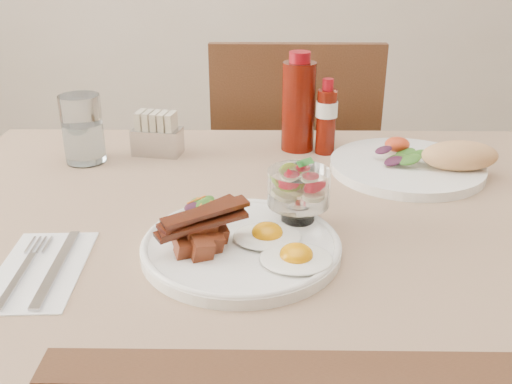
# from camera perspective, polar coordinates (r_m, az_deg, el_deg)

# --- Properties ---
(table) EXTENTS (1.33, 0.88, 0.75)m
(table) POSITION_cam_1_polar(r_m,az_deg,el_deg) (0.95, 5.50, -7.23)
(table) COLOR #57321B
(table) RESTS_ON ground
(chair_far) EXTENTS (0.42, 0.42, 0.93)m
(chair_far) POSITION_cam_1_polar(r_m,az_deg,el_deg) (1.61, 3.56, 0.92)
(chair_far) COLOR #57321B
(chair_far) RESTS_ON ground
(main_plate) EXTENTS (0.28, 0.28, 0.02)m
(main_plate) POSITION_cam_1_polar(r_m,az_deg,el_deg) (0.80, -1.49, -5.52)
(main_plate) COLOR white
(main_plate) RESTS_ON table
(fried_eggs) EXTENTS (0.16, 0.17, 0.03)m
(fried_eggs) POSITION_cam_1_polar(r_m,az_deg,el_deg) (0.78, 2.54, -5.34)
(fried_eggs) COLOR white
(fried_eggs) RESTS_ON main_plate
(bacon_potato_pile) EXTENTS (0.13, 0.10, 0.06)m
(bacon_potato_pile) POSITION_cam_1_polar(r_m,az_deg,el_deg) (0.77, -5.51, -3.89)
(bacon_potato_pile) COLOR maroon
(bacon_potato_pile) RESTS_ON main_plate
(side_salad) EXTENTS (0.07, 0.06, 0.03)m
(side_salad) POSITION_cam_1_polar(r_m,az_deg,el_deg) (0.86, -5.30, -1.87)
(side_salad) COLOR #225015
(side_salad) RESTS_ON main_plate
(fruit_cup) EXTENTS (0.09, 0.09, 0.09)m
(fruit_cup) POSITION_cam_1_polar(r_m,az_deg,el_deg) (0.84, 4.28, 0.40)
(fruit_cup) COLOR white
(fruit_cup) RESTS_ON main_plate
(second_plate) EXTENTS (0.30, 0.29, 0.07)m
(second_plate) POSITION_cam_1_polar(r_m,az_deg,el_deg) (1.11, 16.00, 2.84)
(second_plate) COLOR white
(second_plate) RESTS_ON table
(ketchup_bottle) EXTENTS (0.09, 0.09, 0.20)m
(ketchup_bottle) POSITION_cam_1_polar(r_m,az_deg,el_deg) (1.17, 4.27, 8.69)
(ketchup_bottle) COLOR #4F0C04
(ketchup_bottle) RESTS_ON table
(hot_sauce_bottle) EXTENTS (0.05, 0.05, 0.15)m
(hot_sauce_bottle) POSITION_cam_1_polar(r_m,az_deg,el_deg) (1.16, 7.04, 7.37)
(hot_sauce_bottle) COLOR #4F0C04
(hot_sauce_bottle) RESTS_ON table
(sugar_caddy) EXTENTS (0.10, 0.07, 0.09)m
(sugar_caddy) POSITION_cam_1_polar(r_m,az_deg,el_deg) (1.17, -9.86, 5.55)
(sugar_caddy) COLOR #ADADB2
(sugar_caddy) RESTS_ON table
(water_glass) EXTENTS (0.08, 0.08, 0.13)m
(water_glass) POSITION_cam_1_polar(r_m,az_deg,el_deg) (1.16, -16.90, 5.66)
(water_glass) COLOR white
(water_glass) RESTS_ON table
(napkin_cutlery) EXTENTS (0.12, 0.21, 0.01)m
(napkin_cutlery) POSITION_cam_1_polar(r_m,az_deg,el_deg) (0.82, -20.68, -7.23)
(napkin_cutlery) COLOR white
(napkin_cutlery) RESTS_ON table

